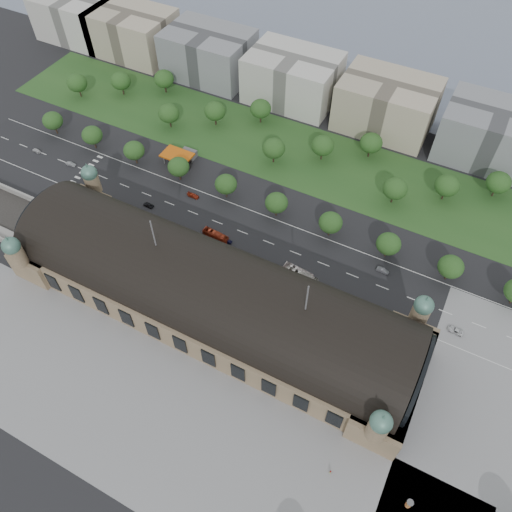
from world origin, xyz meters
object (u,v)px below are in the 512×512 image
at_px(parked_car_4, 166,237).
at_px(pedestrian_0, 330,472).
at_px(parked_car_5, 147,224).
at_px(traffic_car_3, 193,196).
at_px(parked_car_2, 130,222).
at_px(traffic_car_4, 227,241).
at_px(traffic_car_5, 383,270).
at_px(advertising_column, 409,504).
at_px(bus_west, 216,235).
at_px(parked_car_1, 141,224).
at_px(bus_east, 301,277).
at_px(petrol_station, 183,155).
at_px(traffic_car_2, 148,205).
at_px(parked_car_3, 130,221).
at_px(bus_mid, 298,272).
at_px(traffic_car_1, 71,164).
at_px(traffic_car_6, 455,330).
at_px(parked_car_0, 116,215).
at_px(traffic_car_0, 36,150).
at_px(parked_car_6, 180,241).

relative_size(parked_car_4, pedestrian_0, 2.30).
relative_size(parked_car_5, pedestrian_0, 2.75).
xyz_separation_m(traffic_car_3, parked_car_4, (2.94, -25.18, -0.05)).
height_order(parked_car_2, parked_car_5, parked_car_5).
distance_m(traffic_car_4, parked_car_2, 41.95).
relative_size(traffic_car_5, advertising_column, 1.32).
xyz_separation_m(traffic_car_5, bus_west, (-65.89, -14.81, 0.80)).
bearing_deg(parked_car_1, bus_east, 55.60).
distance_m(petrol_station, bus_west, 51.46).
bearing_deg(traffic_car_3, petrol_station, 42.07).
xyz_separation_m(traffic_car_2, parked_car_2, (-1.02, -11.49, 0.07)).
height_order(parked_car_3, bus_mid, bus_mid).
height_order(parked_car_1, advertising_column, advertising_column).
bearing_deg(traffic_car_3, pedestrian_0, -128.85).
height_order(traffic_car_1, traffic_car_6, traffic_car_6).
bearing_deg(traffic_car_4, pedestrian_0, 44.41).
bearing_deg(traffic_car_5, traffic_car_6, -110.66).
xyz_separation_m(traffic_car_5, bus_east, (-26.39, -18.08, 1.07)).
distance_m(traffic_car_4, parked_car_5, 34.87).
relative_size(petrol_station, parked_car_5, 2.62).
bearing_deg(petrol_station, traffic_car_2, -84.99).
height_order(traffic_car_3, parked_car_1, traffic_car_3).
relative_size(traffic_car_1, pedestrian_0, 2.36).
bearing_deg(advertising_column, parked_car_0, 159.87).
height_order(traffic_car_6, bus_east, bus_east).
bearing_deg(parked_car_0, pedestrian_0, 41.05).
height_order(traffic_car_0, traffic_car_3, traffic_car_3).
relative_size(parked_car_3, bus_east, 0.36).
distance_m(parked_car_1, advertising_column, 140.07).
height_order(traffic_car_1, parked_car_4, traffic_car_1).
height_order(traffic_car_2, bus_mid, bus_mid).
bearing_deg(traffic_car_3, bus_mid, -106.25).
bearing_deg(traffic_car_3, traffic_car_1, 98.42).
bearing_deg(parked_car_4, traffic_car_6, 68.06).
bearing_deg(bus_east, parked_car_4, 97.83).
bearing_deg(pedestrian_0, traffic_car_2, 129.72).
bearing_deg(parked_car_2, pedestrian_0, 27.37).
xyz_separation_m(traffic_car_4, bus_west, (-5.04, -0.18, 0.84)).
distance_m(petrol_station, traffic_car_6, 139.00).
bearing_deg(parked_car_6, pedestrian_0, 34.60).
relative_size(traffic_car_2, parked_car_6, 0.84).
height_order(traffic_car_0, parked_car_6, parked_car_6).
xyz_separation_m(traffic_car_3, advertising_column, (119.45, -77.25, 1.13)).
bearing_deg(bus_mid, petrol_station, 69.62).
distance_m(traffic_car_2, parked_car_1, 11.22).
relative_size(petrol_station, traffic_car_2, 2.94).
relative_size(traffic_car_0, advertising_column, 1.23).
distance_m(traffic_car_0, traffic_car_1, 20.98).
bearing_deg(parked_car_1, parked_car_0, -124.11).
bearing_deg(parked_car_4, parked_car_0, -117.14).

